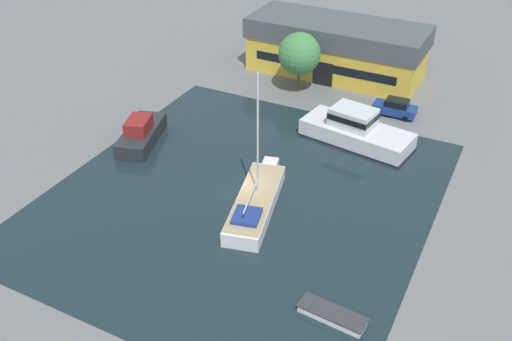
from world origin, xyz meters
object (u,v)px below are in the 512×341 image
object	(u,v)px
quay_tree_near_building	(299,54)
sailboat_moored	(256,201)
warehouse_building	(336,48)
parked_car	(395,108)
small_dinghy	(332,315)
motor_cruiser	(356,131)
cabin_boat	(141,133)

from	to	relation	value
quay_tree_near_building	sailboat_moored	xyz separation A→B (m)	(5.56, -21.01, -3.63)
quay_tree_near_building	sailboat_moored	distance (m)	22.04
warehouse_building	parked_car	size ratio (longest dim) A/B	4.65
warehouse_building	parked_car	xyz separation A→B (m)	(9.14, -7.22, -2.23)
quay_tree_near_building	small_dinghy	distance (m)	32.70
warehouse_building	small_dinghy	world-z (taller)	warehouse_building
quay_tree_near_building	motor_cruiser	xyz separation A→B (m)	(9.10, -7.66, -3.13)
small_dinghy	cabin_boat	size ratio (longest dim) A/B	0.59
warehouse_building	cabin_boat	xyz separation A→B (m)	(-10.39, -23.22, -2.14)
quay_tree_near_building	motor_cruiser	size ratio (longest dim) A/B	0.61
warehouse_building	motor_cruiser	xyz separation A→B (m)	(7.30, -14.18, -1.88)
parked_car	sailboat_moored	distance (m)	21.00
parked_car	small_dinghy	distance (m)	28.41
warehouse_building	parked_car	distance (m)	11.86
quay_tree_near_building	small_dinghy	xyz separation A→B (m)	(14.85, -28.85, -4.06)
quay_tree_near_building	parked_car	world-z (taller)	quay_tree_near_building
sailboat_moored	warehouse_building	bearing A→B (deg)	84.31
parked_car	small_dinghy	xyz separation A→B (m)	(3.91, -28.14, -0.59)
warehouse_building	sailboat_moored	size ratio (longest dim) A/B	1.78
sailboat_moored	cabin_boat	size ratio (longest dim) A/B	1.49
parked_car	quay_tree_near_building	bearing A→B (deg)	85.58
warehouse_building	quay_tree_near_building	world-z (taller)	quay_tree_near_building
parked_car	motor_cruiser	xyz separation A→B (m)	(-1.84, -6.95, 0.35)
warehouse_building	motor_cruiser	bearing A→B (deg)	-62.21
cabin_boat	parked_car	bearing A→B (deg)	21.52
motor_cruiser	warehouse_building	bearing A→B (deg)	36.05
sailboat_moored	quay_tree_near_building	bearing A→B (deg)	91.36
parked_car	cabin_boat	xyz separation A→B (m)	(-19.52, -16.00, 0.09)
warehouse_building	quay_tree_near_building	distance (m)	6.87
sailboat_moored	cabin_boat	bearing A→B (deg)	149.61
quay_tree_near_building	parked_car	size ratio (longest dim) A/B	1.53
parked_car	cabin_boat	size ratio (longest dim) A/B	0.57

